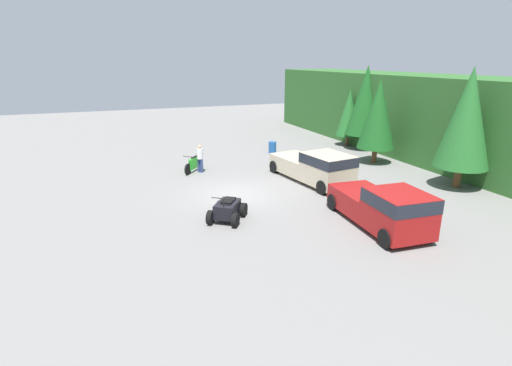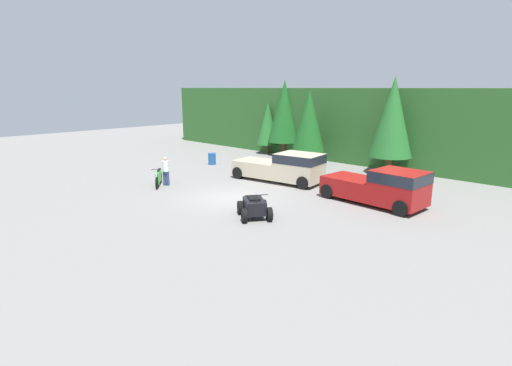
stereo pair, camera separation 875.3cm
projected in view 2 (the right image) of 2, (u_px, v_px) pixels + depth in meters
ground_plane at (231, 198)px, 21.63m from camera, size 80.00×80.00×0.00m
hillside_backdrop at (376, 125)px, 32.19m from camera, size 44.00×6.00×5.79m
tree_left at (268, 124)px, 35.68m from camera, size 2.00×2.00×4.55m
tree_mid_left at (284, 111)px, 34.56m from camera, size 2.85×2.85×6.48m
tree_mid_right at (309, 121)px, 30.66m from camera, size 2.51×2.51×5.71m
tree_right at (392, 117)px, 26.92m from camera, size 2.90×2.90×6.58m
pickup_truck_red at (382, 186)px, 20.08m from camera, size 5.39×2.51×1.90m
pickup_truck_second at (285, 166)px, 25.04m from camera, size 6.10×2.95×1.90m
dirt_bike at (159, 178)px, 24.22m from camera, size 1.83×1.58×1.17m
quad_atv at (254, 207)px, 18.28m from camera, size 2.32×2.20×1.22m
rider_person at (166, 170)px, 24.16m from camera, size 0.52×0.52×1.77m
steel_barrel at (212, 159)px, 30.95m from camera, size 0.58×0.58×0.88m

